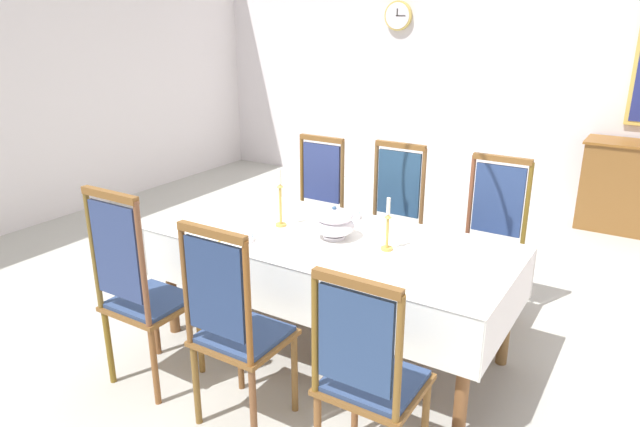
# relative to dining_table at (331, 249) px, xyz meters

# --- Properties ---
(ground) EXTENTS (7.61, 6.94, 0.04)m
(ground) POSITION_rel_dining_table_xyz_m (0.00, 0.25, -0.72)
(ground) COLOR #B2B2AA
(back_wall) EXTENTS (7.61, 0.08, 3.20)m
(back_wall) POSITION_rel_dining_table_xyz_m (0.00, 3.76, 0.91)
(back_wall) COLOR silver
(back_wall) RESTS_ON ground
(dining_table) EXTENTS (2.23, 1.01, 0.77)m
(dining_table) POSITION_rel_dining_table_xyz_m (0.00, 0.00, 0.00)
(dining_table) COLOR brown
(dining_table) RESTS_ON ground
(tablecloth) EXTENTS (2.25, 1.03, 0.33)m
(tablecloth) POSITION_rel_dining_table_xyz_m (0.00, 0.00, -0.00)
(tablecloth) COLOR white
(tablecloth) RESTS_ON dining_table
(chair_south_a) EXTENTS (0.44, 0.42, 1.22)m
(chair_south_a) POSITION_rel_dining_table_xyz_m (-0.71, -0.91, -0.08)
(chair_south_a) COLOR brown
(chair_south_a) RESTS_ON ground
(chair_north_a) EXTENTS (0.44, 0.42, 1.15)m
(chair_north_a) POSITION_rel_dining_table_xyz_m (-0.71, 0.91, -0.10)
(chair_north_a) COLOR brown
(chair_north_a) RESTS_ON ground
(chair_south_b) EXTENTS (0.44, 0.42, 1.16)m
(chair_south_b) POSITION_rel_dining_table_xyz_m (-0.02, -0.91, -0.10)
(chair_south_b) COLOR brown
(chair_south_b) RESTS_ON ground
(chair_north_b) EXTENTS (0.44, 0.42, 1.18)m
(chair_north_b) POSITION_rel_dining_table_xyz_m (-0.02, 0.91, -0.09)
(chair_north_b) COLOR brown
(chair_north_b) RESTS_ON ground
(chair_south_c) EXTENTS (0.44, 0.42, 1.10)m
(chair_south_c) POSITION_rel_dining_table_xyz_m (0.74, -0.91, -0.12)
(chair_south_c) COLOR brown
(chair_south_c) RESTS_ON ground
(chair_north_c) EXTENTS (0.44, 0.42, 1.17)m
(chair_north_c) POSITION_rel_dining_table_xyz_m (0.74, 0.91, -0.10)
(chair_north_c) COLOR brown
(chair_north_c) RESTS_ON ground
(soup_tureen) EXTENTS (0.25, 0.25, 0.21)m
(soup_tureen) POSITION_rel_dining_table_xyz_m (0.02, 0.00, 0.18)
(soup_tureen) COLOR white
(soup_tureen) RESTS_ON tablecloth
(candlestick_west) EXTENTS (0.07, 0.07, 0.38)m
(candlestick_west) POSITION_rel_dining_table_xyz_m (-0.38, 0.00, 0.24)
(candlestick_west) COLOR gold
(candlestick_west) RESTS_ON tablecloth
(candlestick_east) EXTENTS (0.07, 0.07, 0.32)m
(candlestick_east) POSITION_rel_dining_table_xyz_m (0.38, 0.00, 0.20)
(candlestick_east) COLOR gold
(candlestick_east) RESTS_ON tablecloth
(bowl_near_left) EXTENTS (0.16, 0.16, 0.03)m
(bowl_near_left) POSITION_rel_dining_table_xyz_m (-0.44, -0.34, 0.10)
(bowl_near_left) COLOR white
(bowl_near_left) RESTS_ON tablecloth
(bowl_near_right) EXTENTS (0.15, 0.15, 0.04)m
(bowl_near_right) POSITION_rel_dining_table_xyz_m (-0.08, 0.37, 0.10)
(bowl_near_right) COLOR white
(bowl_near_right) RESTS_ON tablecloth
(spoon_primary) EXTENTS (0.04, 0.18, 0.01)m
(spoon_primary) POSITION_rel_dining_table_xyz_m (-0.55, -0.31, 0.08)
(spoon_primary) COLOR gold
(spoon_primary) RESTS_ON tablecloth
(spoon_secondary) EXTENTS (0.03, 0.18, 0.01)m
(spoon_secondary) POSITION_rel_dining_table_xyz_m (-0.18, 0.40, 0.08)
(spoon_secondary) COLOR gold
(spoon_secondary) RESTS_ON tablecloth
(mounted_clock) EXTENTS (0.33, 0.06, 0.33)m
(mounted_clock) POSITION_rel_dining_table_xyz_m (-1.30, 3.68, 1.37)
(mounted_clock) COLOR #D1B251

